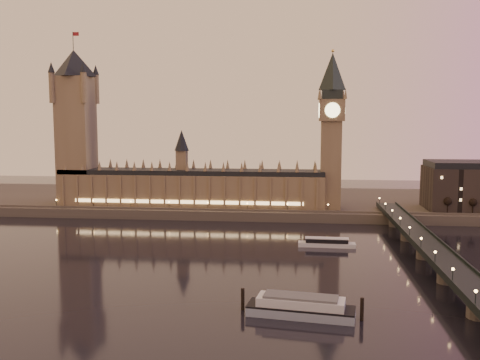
% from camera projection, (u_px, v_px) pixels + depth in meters
% --- Properties ---
extents(ground, '(700.00, 700.00, 0.00)m').
position_uv_depth(ground, '(225.00, 264.00, 242.40)').
color(ground, black).
rests_on(ground, ground).
extents(far_embankment, '(560.00, 130.00, 6.00)m').
position_uv_depth(far_embankment, '(294.00, 202.00, 401.86)').
color(far_embankment, '#423D35').
rests_on(far_embankment, ground).
extents(palace_of_westminster, '(180.00, 26.62, 52.00)m').
position_uv_depth(palace_of_westminster, '(191.00, 183.00, 363.74)').
color(palace_of_westminster, brown).
rests_on(palace_of_westminster, ground).
extents(victoria_tower, '(31.68, 31.68, 118.00)m').
position_uv_depth(victoria_tower, '(76.00, 118.00, 367.26)').
color(victoria_tower, brown).
rests_on(victoria_tower, ground).
extents(big_ben, '(17.68, 17.68, 104.00)m').
position_uv_depth(big_ben, '(332.00, 121.00, 348.92)').
color(big_ben, brown).
rests_on(big_ben, ground).
extents(westminster_bridge, '(13.20, 260.00, 15.30)m').
position_uv_depth(westminster_bridge, '(434.00, 257.00, 232.02)').
color(westminster_bridge, black).
rests_on(westminster_bridge, ground).
extents(bare_tree_0, '(5.39, 5.39, 10.95)m').
position_uv_depth(bare_tree_0, '(451.00, 201.00, 334.82)').
color(bare_tree_0, black).
rests_on(bare_tree_0, ground).
extents(bare_tree_1, '(5.39, 5.39, 10.95)m').
position_uv_depth(bare_tree_1, '(475.00, 201.00, 333.27)').
color(bare_tree_1, black).
rests_on(bare_tree_1, ground).
extents(cruise_boat_a, '(29.28, 7.08, 4.66)m').
position_uv_depth(cruise_boat_a, '(327.00, 243.00, 274.51)').
color(cruise_boat_a, silver).
rests_on(cruise_boat_a, ground).
extents(moored_barge, '(40.80, 14.85, 7.55)m').
position_uv_depth(moored_barge, '(301.00, 307.00, 177.54)').
color(moored_barge, '#8897AD').
rests_on(moored_barge, ground).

